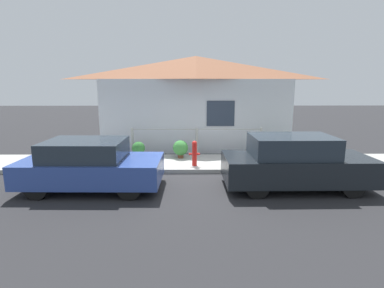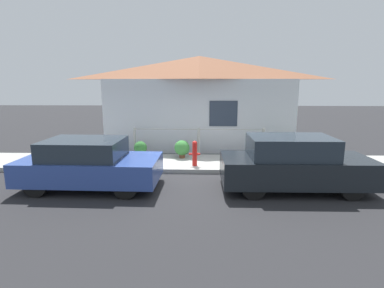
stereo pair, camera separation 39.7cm
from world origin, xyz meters
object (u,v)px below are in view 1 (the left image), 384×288
object	(u,v)px
fire_hydrant	(194,153)
potted_plant_near_hydrant	(181,148)
car_right	(295,163)
potted_plant_corner	(277,148)
potted_plant_by_fence	(139,149)
car_left	(90,165)

from	to	relation	value
fire_hydrant	potted_plant_near_hydrant	distance (m)	1.16
car_right	potted_plant_corner	distance (m)	2.97
potted_plant_by_fence	car_right	bearing A→B (deg)	-32.72
car_right	potted_plant_corner	world-z (taller)	car_right
car_left	potted_plant_by_fence	distance (m)	3.11
car_left	fire_hydrant	size ratio (longest dim) A/B	4.44
fire_hydrant	potted_plant_by_fence	distance (m)	2.36
fire_hydrant	potted_plant_by_fence	world-z (taller)	fire_hydrant
potted_plant_corner	fire_hydrant	bearing A→B (deg)	-159.74
car_left	car_right	size ratio (longest dim) A/B	0.96
car_left	potted_plant_corner	size ratio (longest dim) A/B	6.03
car_left	fire_hydrant	distance (m)	3.33
car_left	potted_plant_by_fence	world-z (taller)	car_left
potted_plant_near_hydrant	potted_plant_by_fence	xyz separation A→B (m)	(-1.54, 0.15, -0.05)
fire_hydrant	car_right	bearing A→B (deg)	-34.27
potted_plant_corner	car_left	bearing A→B (deg)	-153.41
potted_plant_near_hydrant	potted_plant_corner	bearing A→B (deg)	1.19
car_left	potted_plant_near_hydrant	size ratio (longest dim) A/B	5.70
car_left	fire_hydrant	bearing A→B (deg)	33.79
car_right	fire_hydrant	distance (m)	3.21
car_right	fire_hydrant	bearing A→B (deg)	145.25
potted_plant_near_hydrant	potted_plant_corner	xyz separation A→B (m)	(3.53, 0.07, -0.01)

